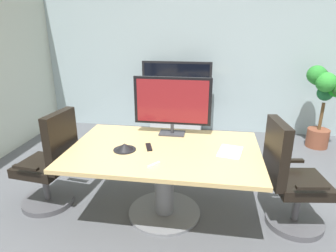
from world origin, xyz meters
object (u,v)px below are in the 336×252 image
(office_chair_left, at_px, (51,168))
(wall_display_unit, at_px, (176,110))
(remote_control, at_px, (149,147))
(tv_monitor, at_px, (172,103))
(office_chair_right, at_px, (290,184))
(conference_phone, at_px, (125,147))
(potted_plant, at_px, (324,96))
(conference_table, at_px, (164,166))

(office_chair_left, height_order, wall_display_unit, wall_display_unit)
(remote_control, bearing_deg, tv_monitor, 48.88)
(office_chair_right, bearing_deg, conference_phone, 85.80)
(office_chair_right, relative_size, wall_display_unit, 0.83)
(potted_plant, height_order, remote_control, potted_plant)
(office_chair_right, distance_m, tv_monitor, 1.43)
(tv_monitor, bearing_deg, remote_control, -112.08)
(wall_display_unit, height_order, conference_phone, wall_display_unit)
(wall_display_unit, bearing_deg, office_chair_right, -59.36)
(office_chair_right, height_order, conference_phone, office_chair_right)
(remote_control, bearing_deg, conference_table, -17.62)
(office_chair_right, relative_size, tv_monitor, 1.30)
(tv_monitor, xyz_separation_m, remote_control, (-0.17, -0.43, -0.35))
(wall_display_unit, relative_size, conference_phone, 5.95)
(conference_phone, bearing_deg, office_chair_left, 176.01)
(wall_display_unit, xyz_separation_m, remote_control, (0.03, -2.39, 0.32))
(conference_table, distance_m, conference_phone, 0.45)
(conference_table, bearing_deg, conference_phone, -166.34)
(tv_monitor, distance_m, remote_control, 0.58)
(office_chair_right, distance_m, remote_control, 1.41)
(office_chair_left, bearing_deg, wall_display_unit, 163.15)
(conference_table, relative_size, wall_display_unit, 1.42)
(conference_table, relative_size, remote_control, 10.95)
(office_chair_right, xyz_separation_m, potted_plant, (0.93, 2.15, 0.40))
(tv_monitor, relative_size, wall_display_unit, 0.64)
(wall_display_unit, distance_m, conference_phone, 2.51)
(office_chair_left, height_order, tv_monitor, tv_monitor)
(tv_monitor, bearing_deg, conference_table, -92.81)
(wall_display_unit, relative_size, remote_control, 7.71)
(conference_table, xyz_separation_m, wall_display_unit, (-0.18, 2.39, -0.12))
(office_chair_left, xyz_separation_m, office_chair_right, (2.46, 0.04, 0.00))
(conference_table, distance_m, office_chair_left, 1.23)
(conference_table, xyz_separation_m, potted_plant, (2.16, 2.16, 0.30))
(potted_plant, relative_size, conference_phone, 5.98)
(conference_phone, relative_size, remote_control, 1.29)
(wall_display_unit, bearing_deg, potted_plant, -5.59)
(tv_monitor, distance_m, conference_phone, 0.73)
(remote_control, bearing_deg, wall_display_unit, 71.61)
(wall_display_unit, xyz_separation_m, conference_phone, (-0.19, -2.48, 0.34))
(tv_monitor, height_order, wall_display_unit, tv_monitor)
(office_chair_right, distance_m, conference_phone, 1.64)
(office_chair_right, bearing_deg, conference_table, 82.68)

